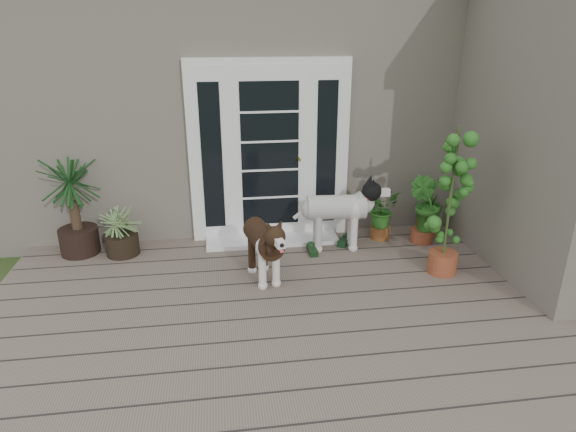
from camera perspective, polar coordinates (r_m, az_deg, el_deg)
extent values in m
cube|color=#6B5B4C|center=(4.41, 3.87, -14.10)|extent=(6.20, 4.60, 0.12)
cube|color=#665E54|center=(7.88, -2.31, 13.47)|extent=(7.40, 4.00, 3.10)
cube|color=white|center=(5.92, -2.14, 7.39)|extent=(1.90, 0.14, 2.15)
cube|color=white|center=(6.07, -1.80, -2.74)|extent=(1.60, 0.40, 0.05)
imported|color=#1D5D1A|center=(6.18, 10.66, -0.26)|extent=(0.57, 0.57, 0.53)
imported|color=#1A5C1A|center=(6.18, 15.32, -0.33)|extent=(0.56, 0.56, 0.59)
imported|color=#1F4E16|center=(6.48, 15.97, 0.46)|extent=(0.45, 0.45, 0.57)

